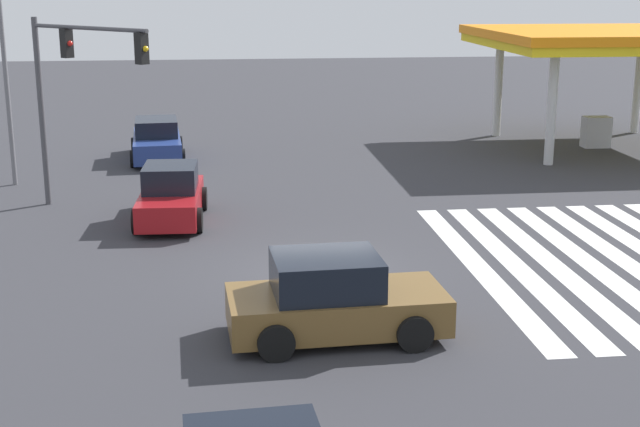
{
  "coord_description": "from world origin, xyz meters",
  "views": [
    {
      "loc": [
        -20.38,
        2.36,
        6.89
      ],
      "look_at": [
        0.0,
        0.0,
        1.48
      ],
      "focal_mm": 50.0,
      "sensor_mm": 36.0,
      "label": 1
    }
  ],
  "objects_px": {
    "traffic_signal_mast": "(70,76)",
    "street_light_pole_a": "(2,35)",
    "car_0": "(171,196)",
    "car_5": "(334,300)",
    "car_3": "(157,141)"
  },
  "relations": [
    {
      "from": "traffic_signal_mast",
      "to": "car_3",
      "type": "distance_m",
      "value": 8.99
    },
    {
      "from": "car_3",
      "to": "street_light_pole_a",
      "type": "xyz_separation_m",
      "value": [
        -4.02,
        4.63,
        4.38
      ]
    },
    {
      "from": "car_3",
      "to": "street_light_pole_a",
      "type": "height_order",
      "value": "street_light_pole_a"
    },
    {
      "from": "street_light_pole_a",
      "to": "car_0",
      "type": "bearing_deg",
      "value": -134.32
    },
    {
      "from": "car_0",
      "to": "car_5",
      "type": "height_order",
      "value": "car_5"
    },
    {
      "from": "traffic_signal_mast",
      "to": "street_light_pole_a",
      "type": "distance_m",
      "value": 5.02
    },
    {
      "from": "traffic_signal_mast",
      "to": "street_light_pole_a",
      "type": "relative_size",
      "value": 0.67
    },
    {
      "from": "car_3",
      "to": "street_light_pole_a",
      "type": "relative_size",
      "value": 0.55
    },
    {
      "from": "traffic_signal_mast",
      "to": "car_0",
      "type": "bearing_deg",
      "value": 18.94
    },
    {
      "from": "car_0",
      "to": "car_3",
      "type": "xyz_separation_m",
      "value": [
        9.5,
        0.98,
        -0.01
      ]
    },
    {
      "from": "car_5",
      "to": "traffic_signal_mast",
      "type": "bearing_deg",
      "value": 118.34
    },
    {
      "from": "car_0",
      "to": "traffic_signal_mast",
      "type": "bearing_deg",
      "value": -113.68
    },
    {
      "from": "car_0",
      "to": "car_3",
      "type": "height_order",
      "value": "car_0"
    },
    {
      "from": "car_0",
      "to": "car_5",
      "type": "distance_m",
      "value": 9.91
    },
    {
      "from": "car_5",
      "to": "street_light_pole_a",
      "type": "xyz_separation_m",
      "value": [
        14.71,
        9.2,
        4.34
      ]
    }
  ]
}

